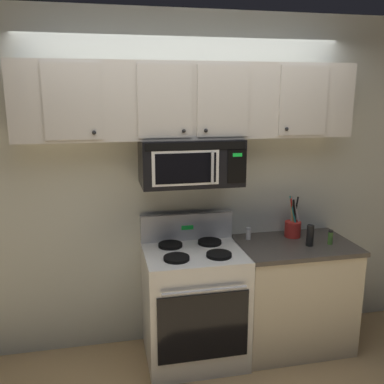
{
  "coord_description": "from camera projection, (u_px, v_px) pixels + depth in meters",
  "views": [
    {
      "loc": [
        -0.65,
        -2.58,
        2.08
      ],
      "look_at": [
        0.0,
        0.49,
        1.35
      ],
      "focal_mm": 39.78,
      "sensor_mm": 36.0,
      "label": 1
    }
  ],
  "objects": [
    {
      "name": "upper_cabinets",
      "position": [
        190.0,
        101.0,
        3.14
      ],
      "size": [
        2.5,
        0.36,
        0.55
      ],
      "color": "#BCB7AD"
    },
    {
      "name": "utensil_crock_red",
      "position": [
        293.0,
        226.0,
        3.57
      ],
      "size": [
        0.14,
        0.13,
        0.35
      ],
      "color": "red",
      "rests_on": "counter_segment"
    },
    {
      "name": "counter_segment",
      "position": [
        292.0,
        294.0,
        3.54
      ],
      "size": [
        0.93,
        0.65,
        0.9
      ],
      "color": "beige",
      "rests_on": "ground_plane"
    },
    {
      "name": "salt_shaker",
      "position": [
        248.0,
        234.0,
        3.51
      ],
      "size": [
        0.04,
        0.04,
        0.1
      ],
      "color": "white",
      "rests_on": "counter_segment"
    },
    {
      "name": "over_range_microwave",
      "position": [
        191.0,
        162.0,
        3.22
      ],
      "size": [
        0.76,
        0.43,
        0.35
      ],
      "color": "black"
    },
    {
      "name": "stove_range",
      "position": [
        194.0,
        302.0,
        3.36
      ],
      "size": [
        0.76,
        0.69,
        1.12
      ],
      "color": "white",
      "rests_on": "ground_plane"
    },
    {
      "name": "pepper_mill",
      "position": [
        310.0,
        235.0,
        3.36
      ],
      "size": [
        0.06,
        0.06,
        0.17
      ],
      "primitive_type": "cylinder",
      "color": "black",
      "rests_on": "counter_segment"
    },
    {
      "name": "spice_jar",
      "position": [
        330.0,
        237.0,
        3.39
      ],
      "size": [
        0.04,
        0.04,
        0.12
      ],
      "color": "#4C7F33",
      "rests_on": "counter_segment"
    },
    {
      "name": "back_wall",
      "position": [
        184.0,
        184.0,
        3.51
      ],
      "size": [
        5.2,
        0.1,
        2.7
      ],
      "primitive_type": "cube",
      "color": "silver",
      "rests_on": "ground_plane"
    }
  ]
}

